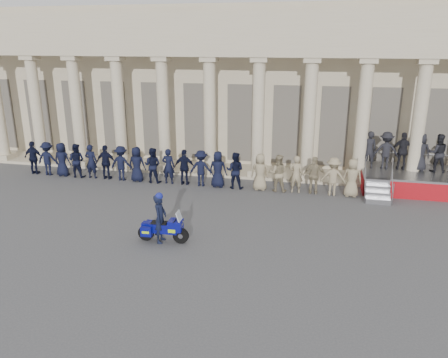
# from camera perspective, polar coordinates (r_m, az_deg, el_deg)

# --- Properties ---
(ground) EXTENTS (90.00, 90.00, 0.00)m
(ground) POSITION_cam_1_polar(r_m,az_deg,el_deg) (16.65, -4.28, -7.57)
(ground) COLOR #424244
(ground) RESTS_ON ground
(building) EXTENTS (40.00, 12.50, 9.00)m
(building) POSITION_cam_1_polar(r_m,az_deg,el_deg) (29.59, 3.93, 12.65)
(building) COLOR tan
(building) RESTS_ON ground
(officer_rank) EXTENTS (17.91, 0.70, 1.84)m
(officer_rank) POSITION_cam_1_polar(r_m,az_deg,el_deg) (22.41, -6.00, 1.60)
(officer_rank) COLOR black
(officer_rank) RESTS_ON ground
(reviewing_stand) EXTENTS (4.68, 4.30, 2.80)m
(reviewing_stand) POSITION_cam_1_polar(r_m,az_deg,el_deg) (23.30, 23.00, 2.53)
(reviewing_stand) COLOR gray
(reviewing_stand) RESTS_ON ground
(motorcycle) EXTENTS (1.93, 0.79, 1.24)m
(motorcycle) POSITION_cam_1_polar(r_m,az_deg,el_deg) (16.18, -7.91, -6.39)
(motorcycle) COLOR black
(motorcycle) RESTS_ON ground
(rider) EXTENTS (0.46, 0.68, 1.91)m
(rider) POSITION_cam_1_polar(r_m,az_deg,el_deg) (16.05, -8.34, -5.02)
(rider) COLOR black
(rider) RESTS_ON ground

